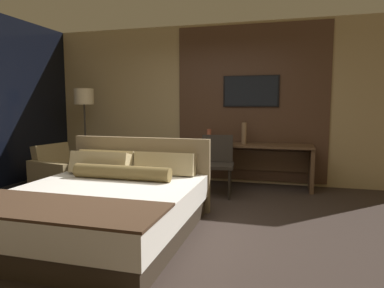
# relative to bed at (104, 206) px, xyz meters

# --- Properties ---
(ground_plane) EXTENTS (16.00, 16.00, 0.00)m
(ground_plane) POSITION_rel_bed_xyz_m (0.55, 0.26, -0.30)
(ground_plane) COLOR #332823
(wall_back_tv_panel) EXTENTS (7.20, 0.09, 2.80)m
(wall_back_tv_panel) POSITION_rel_bed_xyz_m (0.66, 2.86, 1.10)
(wall_back_tv_panel) COLOR tan
(wall_back_tv_panel) RESTS_ON ground_plane
(bed) EXTENTS (1.91, 2.16, 0.95)m
(bed) POSITION_rel_bed_xyz_m (0.00, 0.00, 0.00)
(bed) COLOR #33281E
(bed) RESTS_ON ground_plane
(desk) EXTENTS (2.09, 0.56, 0.73)m
(desk) POSITION_rel_bed_xyz_m (1.28, 2.56, 0.21)
(desk) COLOR brown
(desk) RESTS_ON ground_plane
(tv) EXTENTS (0.95, 0.04, 0.54)m
(tv) POSITION_rel_bed_xyz_m (1.28, 2.78, 1.32)
(tv) COLOR black
(desk_chair) EXTENTS (0.57, 0.57, 0.92)m
(desk_chair) POSITION_rel_bed_xyz_m (0.87, 1.89, 0.26)
(desk_chair) COLOR #28231E
(desk_chair) RESTS_ON ground_plane
(armchair_by_window) EXTENTS (0.97, 0.99, 0.75)m
(armchair_by_window) POSITION_rel_bed_xyz_m (-1.54, 1.47, -0.05)
(armchair_by_window) COLOR olive
(armchair_by_window) RESTS_ON ground_plane
(floor_lamp) EXTENTS (0.34, 0.34, 1.67)m
(floor_lamp) POSITION_rel_bed_xyz_m (-1.62, 2.22, 1.10)
(floor_lamp) COLOR #282623
(floor_lamp) RESTS_ON ground_plane
(vase_tall) EXTENTS (0.09, 0.09, 0.36)m
(vase_tall) POSITION_rel_bed_xyz_m (1.21, 2.52, 0.61)
(vase_tall) COLOR #846647
(vase_tall) RESTS_ON desk
(vase_short) EXTENTS (0.08, 0.08, 0.23)m
(vase_short) POSITION_rel_bed_xyz_m (0.59, 2.62, 0.55)
(vase_short) COLOR #B2563D
(vase_short) RESTS_ON desk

